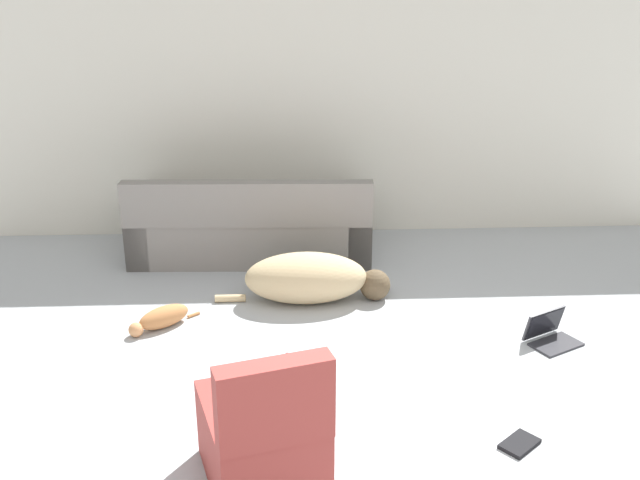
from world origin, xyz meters
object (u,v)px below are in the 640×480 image
couch (252,229)px  dog (311,278)px  cat (161,318)px  book_red (296,364)px  side_chair (263,438)px  laptop_open (549,332)px  book_black (520,444)px

couch → dog: couch is taller
cat → book_red: (0.95, -0.57, -0.06)m
couch → book_red: couch is taller
dog → side_chair: bearing=-98.3°
laptop_open → book_black: bearing=-144.1°
couch → book_red: (0.36, -1.90, -0.24)m
dog → book_black: dog is taller
cat → laptop_open: 2.73m
dog → couch: bearing=117.6°
couch → laptop_open: 2.69m
dog → laptop_open: 1.78m
couch → book_black: bearing=121.3°
dog → book_red: bearing=-97.8°
laptop_open → book_red: 1.77m
book_black → book_red: same height
book_red → side_chair: (-0.17, -1.13, 0.27)m
dog → cat: size_ratio=2.81×
couch → dog: size_ratio=1.55×
side_chair → cat: bearing=-81.7°
dog → book_black: size_ratio=5.29×
couch → book_black: couch is taller
book_black → book_red: size_ratio=0.90×
cat → book_black: cat is taller
laptop_open → book_black: size_ratio=1.64×
side_chair → dog: bearing=-114.6°
couch → book_black: 3.21m
book_black → side_chair: 1.42m
couch → book_red: 1.95m
dog → book_red: (-0.13, -0.97, -0.17)m
laptop_open → book_black: 1.26m
laptop_open → book_red: bearing=159.9°
couch → side_chair: size_ratio=2.51×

